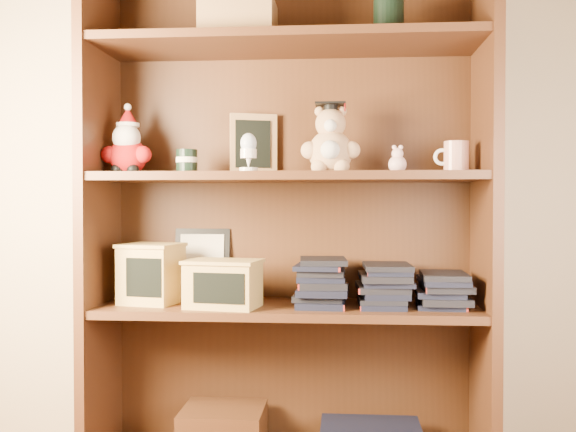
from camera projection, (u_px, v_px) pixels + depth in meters
The scene contains 16 objects.
bookcase at pixel (289, 229), 2.09m from camera, with size 1.20×0.35×1.60m.
shelf_lower at pixel (288, 309), 2.04m from camera, with size 1.14×0.33×0.02m.
shelf_upper at pixel (288, 177), 2.03m from camera, with size 1.14×0.33×0.02m.
santa_plush at pixel (127, 147), 2.06m from camera, with size 0.16×0.11×0.22m.
teachers_tin at pixel (187, 161), 2.06m from camera, with size 0.07×0.07×0.07m.
chalkboard_plaque at pixel (254, 145), 2.15m from camera, with size 0.15×0.11×0.19m.
egg_cup at pixel (249, 151), 1.96m from camera, with size 0.05×0.05×0.11m.
grad_teddy_bear at pixel (330, 145), 2.01m from camera, with size 0.18×0.15×0.22m.
pink_figurine at pixel (397, 162), 2.00m from camera, with size 0.05×0.05×0.09m.
teacher_mug at pixel (456, 157), 1.99m from camera, with size 0.10×0.07×0.09m.
certificate_frame at pixel (202, 263), 2.20m from camera, with size 0.18×0.05×0.22m.
treats_box at pixel (151, 273), 2.07m from camera, with size 0.20×0.20×0.18m.
pencils_box at pixel (223, 283), 1.99m from camera, with size 0.24×0.19×0.14m.
book_stack_left at pixel (320, 284), 2.03m from camera, with size 0.14×0.20×0.13m.
book_stack_mid at pixel (384, 285), 2.02m from camera, with size 0.14×0.20×0.13m.
book_stack_right at pixel (443, 291), 2.00m from camera, with size 0.14×0.20×0.10m.
Camera 1 is at (-0.01, -0.72, 0.86)m, focal length 42.00 mm.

